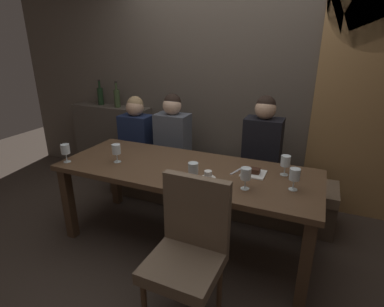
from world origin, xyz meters
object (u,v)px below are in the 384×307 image
(banquette_bench, at_px, (212,187))
(wine_glass_near_left, at_px, (193,169))
(wine_glass_center_back, at_px, (65,150))
(espresso_cup, at_px, (208,175))
(dessert_plate, at_px, (254,172))
(wine_glass_end_left, at_px, (116,150))
(wine_glass_center_front, at_px, (246,174))
(diner_bearded, at_px, (173,131))
(diner_redhead, at_px, (136,129))
(fork_on_table, at_px, (236,171))
(wine_bottle_dark_red, at_px, (100,96))
(dining_table, at_px, (186,177))
(chair_near_side, at_px, (189,245))
(diner_far_end, at_px, (263,140))
(wine_bottle_pale_label, at_px, (117,98))
(wine_glass_far_left, at_px, (286,161))
(wine_glass_far_right, at_px, (295,175))

(banquette_bench, relative_size, wine_glass_near_left, 15.24)
(wine_glass_center_back, bearing_deg, espresso_cup, 7.67)
(wine_glass_center_back, distance_m, dessert_plate, 1.64)
(wine_glass_end_left, height_order, wine_glass_center_front, same)
(diner_bearded, bearing_deg, diner_redhead, 179.13)
(fork_on_table, bearing_deg, wine_bottle_dark_red, 173.21)
(dining_table, distance_m, chair_near_side, 0.80)
(wine_glass_near_left, xyz_separation_m, wine_glass_center_front, (0.38, 0.06, 0.00))
(diner_redhead, height_order, dessert_plate, diner_redhead)
(diner_far_end, distance_m, wine_glass_center_back, 1.83)
(diner_bearded, height_order, wine_glass_end_left, diner_bearded)
(dining_table, distance_m, dessert_plate, 0.58)
(dining_table, xyz_separation_m, chair_near_side, (0.35, -0.72, -0.09))
(wine_bottle_dark_red, bearing_deg, wine_bottle_pale_label, -8.75)
(wine_glass_center_front, height_order, espresso_cup, wine_glass_center_front)
(dining_table, xyz_separation_m, wine_glass_center_back, (-1.03, -0.30, 0.20))
(wine_glass_center_front, bearing_deg, banquette_bench, 122.10)
(diner_far_end, relative_size, wine_glass_center_front, 5.04)
(wine_glass_far_left, distance_m, espresso_cup, 0.63)
(diner_redhead, height_order, wine_glass_center_front, diner_redhead)
(wine_glass_center_back, bearing_deg, wine_glass_center_front, 4.04)
(wine_bottle_dark_red, height_order, wine_glass_center_back, wine_bottle_dark_red)
(dining_table, relative_size, wine_glass_far_left, 13.41)
(wine_glass_far_left, relative_size, wine_glass_end_left, 1.00)
(dining_table, relative_size, wine_glass_far_right, 13.41)
(wine_glass_near_left, bearing_deg, wine_bottle_pale_label, 141.66)
(banquette_bench, bearing_deg, diner_redhead, 179.53)
(wine_bottle_pale_label, bearing_deg, dining_table, -35.58)
(wine_glass_center_front, bearing_deg, wine_glass_far_right, 21.41)
(wine_glass_near_left, bearing_deg, dining_table, 125.08)
(dining_table, bearing_deg, diner_bearded, 124.23)
(diner_far_end, relative_size, wine_glass_near_left, 5.04)
(wine_glass_far_left, distance_m, fork_on_table, 0.40)
(espresso_cup, bearing_deg, chair_near_side, -80.47)
(dining_table, height_order, wine_bottle_pale_label, wine_bottle_pale_label)
(wine_glass_center_back, height_order, dessert_plate, wine_glass_center_back)
(espresso_cup, bearing_deg, diner_redhead, 145.25)
(chair_near_side, bearing_deg, wine_glass_near_left, 110.14)
(wine_bottle_pale_label, bearing_deg, wine_glass_far_left, -20.78)
(banquette_bench, distance_m, fork_on_table, 0.90)
(wine_glass_far_right, xyz_separation_m, espresso_cup, (-0.63, -0.07, -0.09))
(wine_glass_far_left, relative_size, dessert_plate, 0.86)
(wine_bottle_dark_red, distance_m, wine_glass_end_left, 1.64)
(wine_glass_center_front, bearing_deg, chair_near_side, -111.22)
(diner_far_end, bearing_deg, fork_on_table, -98.35)
(diner_redhead, xyz_separation_m, wine_glass_center_front, (1.51, -0.89, 0.07))
(wine_glass_center_back, distance_m, wine_glass_center_front, 1.59)
(dining_table, bearing_deg, fork_on_table, 12.68)
(diner_far_end, distance_m, wine_glass_center_front, 0.90)
(banquette_bench, distance_m, wine_glass_near_left, 1.15)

